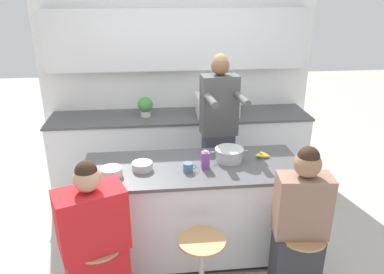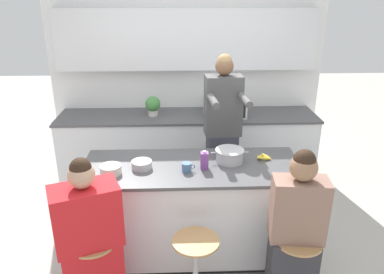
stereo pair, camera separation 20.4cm
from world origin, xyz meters
TOP-DOWN VIEW (x-y plane):
  - ground_plane at (0.00, 0.00)m, footprint 16.00×16.00m
  - wall_back at (0.00, 1.81)m, footprint 3.53×0.22m
  - back_counter at (0.00, 1.49)m, footprint 3.28×0.67m
  - kitchen_island at (0.00, 0.00)m, footprint 1.99×0.78m
  - bar_stool_center at (0.00, -0.66)m, footprint 0.38×0.38m
  - bar_stool_rightmost at (0.79, -0.68)m, footprint 0.38×0.38m
  - person_cooking at (0.35, 0.66)m, footprint 0.42×0.59m
  - person_wrapped_blanket at (-0.81, -0.65)m, footprint 0.56×0.45m
  - person_seated_near at (0.77, -0.65)m, footprint 0.43×0.30m
  - cooking_pot at (0.35, 0.08)m, footprint 0.35×0.27m
  - fruit_bowl at (-0.71, -0.12)m, footprint 0.18×0.18m
  - mixing_bowl_steel at (-0.45, -0.03)m, footprint 0.18×0.18m
  - coffee_cup_near at (-0.05, -0.10)m, footprint 0.12×0.08m
  - banana_bunch at (0.67, 0.11)m, footprint 0.16×0.12m
  - juice_carton at (0.10, -0.05)m, footprint 0.07×0.07m
  - microwave at (0.46, 1.45)m, footprint 0.52×0.35m
  - potted_plant at (-0.44, 1.49)m, footprint 0.19×0.19m

SIDE VIEW (x-z plane):
  - ground_plane at x=0.00m, z-range 0.00..0.00m
  - bar_stool_center at x=0.00m, z-range 0.03..0.65m
  - bar_stool_rightmost at x=0.79m, z-range 0.03..0.65m
  - back_counter at x=0.00m, z-range 0.00..0.92m
  - kitchen_island at x=0.00m, z-range 0.01..0.94m
  - person_wrapped_blanket at x=-0.81m, z-range -0.04..1.29m
  - person_seated_near at x=0.77m, z-range -0.06..1.32m
  - person_cooking at x=0.35m, z-range 0.00..1.83m
  - banana_bunch at x=0.67m, z-range 0.93..0.99m
  - mixing_bowl_steel at x=-0.45m, z-range 0.94..1.01m
  - fruit_bowl at x=-0.71m, z-range 0.94..1.01m
  - coffee_cup_near at x=-0.05m, z-range 0.94..1.02m
  - cooking_pot at x=0.35m, z-range 0.94..1.05m
  - juice_carton at x=0.10m, z-range 0.93..1.10m
  - microwave at x=0.46m, z-range 0.92..1.18m
  - potted_plant at x=-0.44m, z-range 0.93..1.18m
  - wall_back at x=0.00m, z-range 0.19..2.89m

